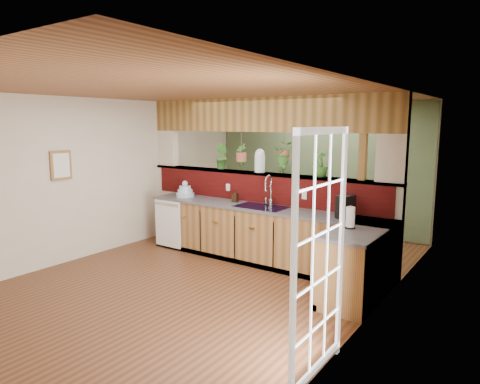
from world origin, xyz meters
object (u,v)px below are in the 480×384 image
Objects in this scene: glass_jar at (260,161)px; coffee_maker at (345,207)px; faucet at (269,189)px; shelving_console at (298,206)px; dish_stack at (185,192)px; paper_towel at (350,218)px; soap_dispenser at (235,196)px.

coffee_maker is at bearing -13.06° from glass_jar.
shelving_console is at bearing 104.98° from faucet.
dish_stack is at bearing -171.10° from coffee_maker.
faucet is 1.28× the size of glass_jar.
coffee_maker is 0.22× the size of shelving_console.
coffee_maker reaches higher than paper_towel.
coffee_maker reaches higher than soap_dispenser.
faucet reaches higher than dish_stack.
glass_jar is at bearing 145.21° from faucet.
paper_towel is at bearing -9.64° from dish_stack.
shelving_console is (0.06, 2.17, -0.50)m from soap_dispenser.
soap_dispenser reaches higher than shelving_console.
shelving_console is (-0.25, 1.90, -1.08)m from glass_jar.
paper_towel is 0.20× the size of shelving_console.
dish_stack is 3.29m from paper_towel.
dish_stack is (-1.65, -0.14, -0.18)m from faucet.
coffee_maker reaches higher than shelving_console.
soap_dispenser is 2.22m from shelving_console.
dish_stack is at bearing -164.82° from glass_jar.
glass_jar is 2.20m from shelving_console.
paper_towel is (0.27, -0.53, -0.01)m from coffee_maker.
coffee_maker is 0.60m from paper_towel.
paper_towel is (1.59, -0.69, -0.13)m from faucet.
paper_towel reaches higher than soap_dispenser.
paper_towel is 0.74× the size of glass_jar.
soap_dispenser is at bearing -139.52° from glass_jar.
coffee_maker is (2.97, -0.02, 0.06)m from dish_stack.
glass_jar reaches higher than coffee_maker.
soap_dispenser is 0.66× the size of coffee_maker.
faucet is at bearing 3.97° from soap_dispenser.
dish_stack reaches higher than soap_dispenser.
coffee_maker is 1.09× the size of paper_towel.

